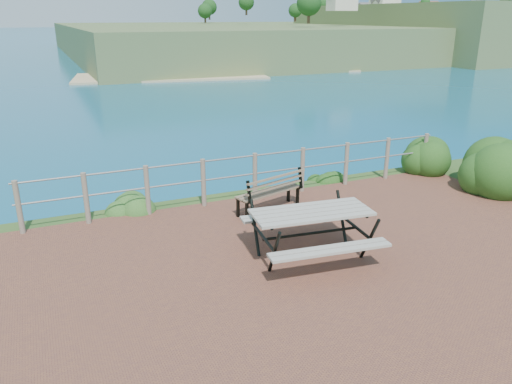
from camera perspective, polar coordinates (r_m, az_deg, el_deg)
ground at (r=8.10m, az=9.48°, el=-8.31°), size 10.00×7.00×0.12m
ocean at (r=206.01m, az=-23.60°, el=16.94°), size 1200.00×1200.00×0.00m
safety_railing at (r=10.62m, az=-0.12°, el=2.13°), size 9.40×0.10×1.00m
distant_bay at (r=273.66m, az=17.53°, el=17.56°), size 290.00×232.36×24.00m
picnic_table at (r=8.08m, az=6.29°, el=-4.20°), size 1.97×1.64×0.80m
park_bench at (r=9.93m, az=1.48°, el=0.71°), size 1.51×0.77×0.83m
shrub_right_front at (r=12.65m, az=24.99°, el=0.40°), size 1.45×1.45×2.06m
shrub_right_edge at (r=13.25m, az=19.09°, el=2.00°), size 1.11×1.11×1.58m
shrub_lip_west at (r=10.55m, az=-14.16°, el=-1.91°), size 0.77×0.77×0.51m
shrub_lip_east at (r=12.17m, az=7.96°, el=1.40°), size 0.68×0.68×0.38m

